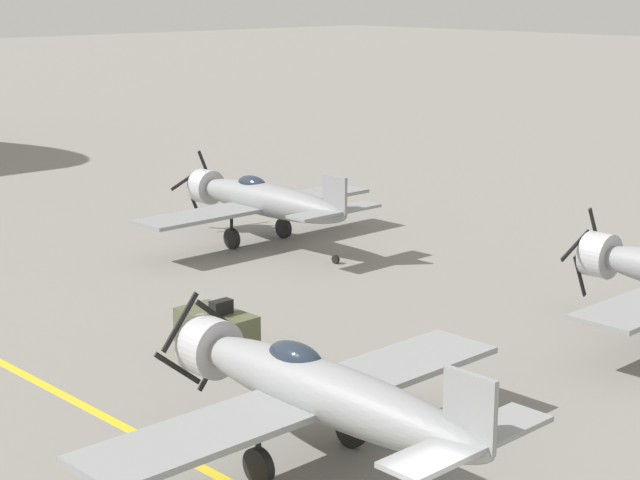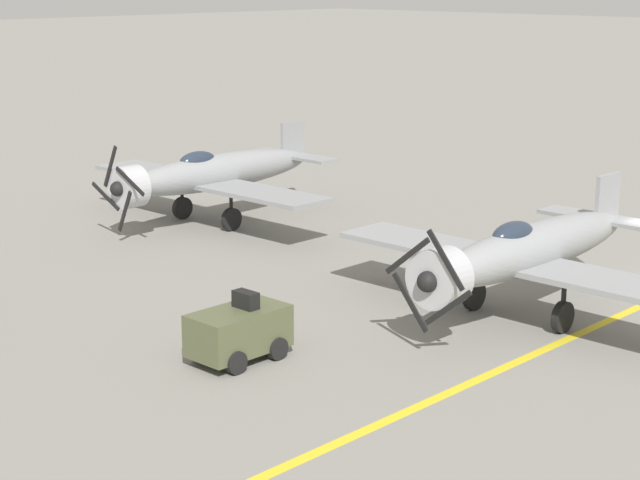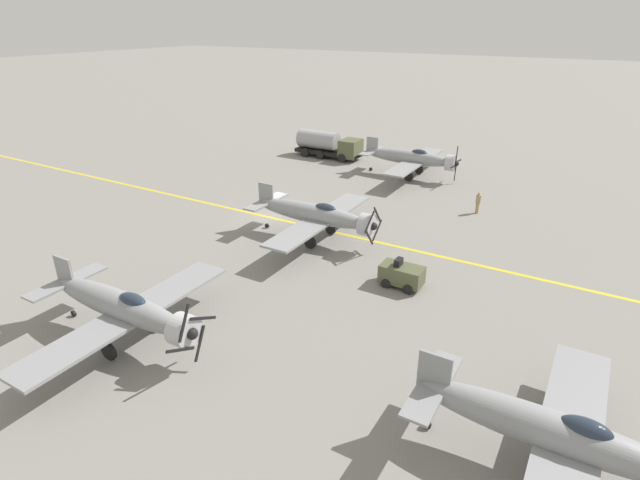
% 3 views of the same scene
% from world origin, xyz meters
% --- Properties ---
extents(airplane_mid_right, '(12.00, 9.98, 3.65)m').
position_xyz_m(airplane_mid_right, '(17.67, 3.77, 2.01)').
color(airplane_mid_right, gray).
rests_on(airplane_mid_right, ground).
extents(airplane_mid_center, '(12.00, 9.98, 3.65)m').
position_xyz_m(airplane_mid_center, '(1.92, 5.48, 2.01)').
color(airplane_mid_center, gray).
rests_on(airplane_mid_center, ground).
extents(tow_tractor, '(1.57, 2.60, 1.79)m').
position_xyz_m(tow_tractor, '(5.26, 13.52, 0.79)').
color(tow_tractor, '#515638').
rests_on(tow_tractor, ground).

